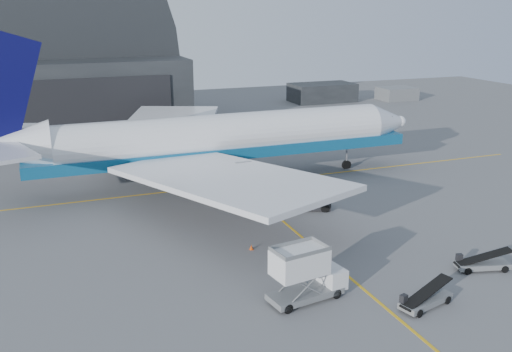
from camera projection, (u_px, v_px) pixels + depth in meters
name	position (u px, v px, depth m)	size (l,w,h in m)	color
ground	(313.00, 247.00, 50.41)	(200.00, 200.00, 0.00)	#565659
taxi_lines	(261.00, 203.00, 61.75)	(80.00, 42.12, 0.02)	gold
hangar	(32.00, 72.00, 98.29)	(50.00, 28.30, 28.00)	black
distant_bldg_a	(322.00, 101.00, 127.88)	(14.00, 8.00, 4.00)	black
distant_bldg_b	(396.00, 100.00, 130.13)	(8.00, 6.00, 2.80)	slate
airliner	(209.00, 140.00, 66.91)	(54.77, 53.11, 19.22)	white
catering_truck	(305.00, 274.00, 40.67)	(6.13, 3.07, 4.03)	slate
pushback_tug	(312.00, 202.00, 59.73)	(4.58, 3.57, 1.87)	black
belt_loader_a	(425.00, 300.00, 40.21)	(4.67, 2.55, 1.75)	slate
belt_loader_b	(482.00, 264.00, 45.87)	(4.63, 2.47, 1.73)	slate
traffic_cone	(251.00, 247.00, 49.75)	(0.32, 0.32, 0.46)	#DA4406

